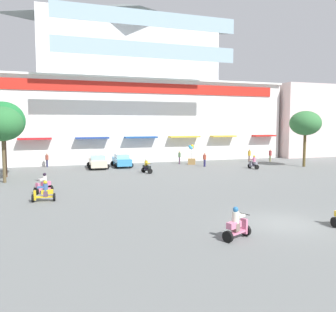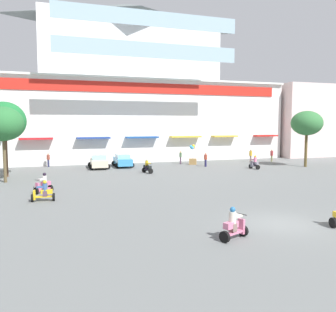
{
  "view_description": "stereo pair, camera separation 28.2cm",
  "coord_description": "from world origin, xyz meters",
  "px_view_note": "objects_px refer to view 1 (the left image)",
  "views": [
    {
      "loc": [
        -11.53,
        -15.01,
        5.18
      ],
      "look_at": [
        -1.66,
        13.38,
        2.4
      ],
      "focal_mm": 38.0,
      "sensor_mm": 36.0,
      "label": 1
    },
    {
      "loc": [
        -11.27,
        -15.11,
        5.18
      ],
      "look_at": [
        -1.66,
        13.38,
        2.4
      ],
      "focal_mm": 38.0,
      "sensor_mm": 36.0,
      "label": 2
    }
  ],
  "objects_px": {
    "scooter_rider_2": "(147,167)",
    "scooter_rider_3": "(44,193)",
    "pedestrian_2": "(249,155)",
    "pedestrian_3": "(47,159)",
    "parked_car_1": "(122,160)",
    "scooter_rider_1": "(237,226)",
    "plaza_tree_1": "(305,123)",
    "parked_car_0": "(98,162)",
    "scooter_rider_5": "(253,163)",
    "pedestrian_1": "(270,155)",
    "balloon_vendor_cart": "(192,156)",
    "plaza_tree_2": "(2,124)",
    "pedestrian_0": "(205,159)",
    "scooter_rider_9": "(44,185)",
    "pedestrian_4": "(179,156)",
    "plaza_tree_0": "(3,122)"
  },
  "relations": [
    {
      "from": "pedestrian_3",
      "to": "pedestrian_4",
      "type": "bearing_deg",
      "value": -8.61
    },
    {
      "from": "parked_car_1",
      "to": "pedestrian_3",
      "type": "bearing_deg",
      "value": 162.61
    },
    {
      "from": "plaza_tree_1",
      "to": "scooter_rider_5",
      "type": "relative_size",
      "value": 4.24
    },
    {
      "from": "scooter_rider_5",
      "to": "balloon_vendor_cart",
      "type": "xyz_separation_m",
      "value": [
        -5.03,
        6.18,
        0.43
      ]
    },
    {
      "from": "scooter_rider_5",
      "to": "pedestrian_0",
      "type": "xyz_separation_m",
      "value": [
        -4.4,
        3.69,
        0.3
      ]
    },
    {
      "from": "plaza_tree_1",
      "to": "scooter_rider_2",
      "type": "distance_m",
      "value": 19.85
    },
    {
      "from": "pedestrian_3",
      "to": "scooter_rider_5",
      "type": "bearing_deg",
      "value": -22.9
    },
    {
      "from": "scooter_rider_9",
      "to": "pedestrian_3",
      "type": "xyz_separation_m",
      "value": [
        0.36,
        16.59,
        0.3
      ]
    },
    {
      "from": "scooter_rider_1",
      "to": "pedestrian_1",
      "type": "height_order",
      "value": "pedestrian_1"
    },
    {
      "from": "parked_car_0",
      "to": "scooter_rider_1",
      "type": "bearing_deg",
      "value": -85.27
    },
    {
      "from": "scooter_rider_2",
      "to": "pedestrian_2",
      "type": "bearing_deg",
      "value": 19.13
    },
    {
      "from": "scooter_rider_2",
      "to": "pedestrian_3",
      "type": "height_order",
      "value": "pedestrian_3"
    },
    {
      "from": "plaza_tree_2",
      "to": "parked_car_0",
      "type": "bearing_deg",
      "value": 39.23
    },
    {
      "from": "parked_car_1",
      "to": "scooter_rider_3",
      "type": "relative_size",
      "value": 2.83
    },
    {
      "from": "parked_car_1",
      "to": "scooter_rider_1",
      "type": "height_order",
      "value": "scooter_rider_1"
    },
    {
      "from": "plaza_tree_1",
      "to": "pedestrian_4",
      "type": "height_order",
      "value": "plaza_tree_1"
    },
    {
      "from": "scooter_rider_2",
      "to": "scooter_rider_3",
      "type": "xyz_separation_m",
      "value": [
        -10.09,
        -10.75,
        -0.04
      ]
    },
    {
      "from": "pedestrian_2",
      "to": "plaza_tree_2",
      "type": "bearing_deg",
      "value": -166.22
    },
    {
      "from": "scooter_rider_3",
      "to": "pedestrian_3",
      "type": "xyz_separation_m",
      "value": [
        0.34,
        19.55,
        0.35
      ]
    },
    {
      "from": "parked_car_0",
      "to": "scooter_rider_5",
      "type": "height_order",
      "value": "scooter_rider_5"
    },
    {
      "from": "pedestrian_1",
      "to": "pedestrian_2",
      "type": "bearing_deg",
      "value": 176.74
    },
    {
      "from": "pedestrian_4",
      "to": "plaza_tree_0",
      "type": "bearing_deg",
      "value": -167.02
    },
    {
      "from": "parked_car_1",
      "to": "scooter_rider_9",
      "type": "distance_m",
      "value": 16.48
    },
    {
      "from": "scooter_rider_5",
      "to": "scooter_rider_1",
      "type": "bearing_deg",
      "value": -124.31
    },
    {
      "from": "scooter_rider_5",
      "to": "pedestrian_0",
      "type": "height_order",
      "value": "pedestrian_0"
    },
    {
      "from": "balloon_vendor_cart",
      "to": "scooter_rider_3",
      "type": "bearing_deg",
      "value": -136.99
    },
    {
      "from": "plaza_tree_1",
      "to": "pedestrian_2",
      "type": "distance_m",
      "value": 8.35
    },
    {
      "from": "parked_car_0",
      "to": "pedestrian_0",
      "type": "height_order",
      "value": "pedestrian_0"
    },
    {
      "from": "plaza_tree_2",
      "to": "scooter_rider_2",
      "type": "height_order",
      "value": "plaza_tree_2"
    },
    {
      "from": "parked_car_0",
      "to": "scooter_rider_5",
      "type": "distance_m",
      "value": 17.87
    },
    {
      "from": "scooter_rider_3",
      "to": "pedestrian_1",
      "type": "xyz_separation_m",
      "value": [
        28.92,
        16.01,
        0.36
      ]
    },
    {
      "from": "plaza_tree_2",
      "to": "pedestrian_4",
      "type": "distance_m",
      "value": 21.47
    },
    {
      "from": "plaza_tree_1",
      "to": "pedestrian_1",
      "type": "xyz_separation_m",
      "value": [
        -0.48,
        6.08,
        -4.21
      ]
    },
    {
      "from": "parked_car_1",
      "to": "balloon_vendor_cart",
      "type": "distance_m",
      "value": 8.81
    },
    {
      "from": "pedestrian_2",
      "to": "scooter_rider_1",
      "type": "bearing_deg",
      "value": -123.0
    },
    {
      "from": "parked_car_1",
      "to": "scooter_rider_2",
      "type": "relative_size",
      "value": 2.81
    },
    {
      "from": "pedestrian_1",
      "to": "scooter_rider_9",
      "type": "bearing_deg",
      "value": -155.73
    },
    {
      "from": "parked_car_0",
      "to": "scooter_rider_1",
      "type": "distance_m",
      "value": 27.59
    },
    {
      "from": "plaza_tree_1",
      "to": "scooter_rider_3",
      "type": "distance_m",
      "value": 31.36
    },
    {
      "from": "parked_car_0",
      "to": "scooter_rider_9",
      "type": "distance_m",
      "value": 14.77
    },
    {
      "from": "plaza_tree_1",
      "to": "plaza_tree_2",
      "type": "relative_size",
      "value": 1.0
    },
    {
      "from": "scooter_rider_5",
      "to": "pedestrian_0",
      "type": "relative_size",
      "value": 0.94
    },
    {
      "from": "scooter_rider_1",
      "to": "scooter_rider_2",
      "type": "xyz_separation_m",
      "value": [
        1.96,
        21.73,
        -0.0
      ]
    },
    {
      "from": "plaza_tree_2",
      "to": "parked_car_0",
      "type": "relative_size",
      "value": 1.47
    },
    {
      "from": "parked_car_0",
      "to": "parked_car_1",
      "type": "height_order",
      "value": "parked_car_1"
    },
    {
      "from": "scooter_rider_3",
      "to": "pedestrian_0",
      "type": "relative_size",
      "value": 0.91
    },
    {
      "from": "scooter_rider_2",
      "to": "pedestrian_2",
      "type": "xyz_separation_m",
      "value": [
        15.68,
        5.44,
        0.35
      ]
    },
    {
      "from": "parked_car_1",
      "to": "pedestrian_3",
      "type": "relative_size",
      "value": 2.63
    },
    {
      "from": "balloon_vendor_cart",
      "to": "plaza_tree_2",
      "type": "bearing_deg",
      "value": -160.71
    },
    {
      "from": "pedestrian_1",
      "to": "scooter_rider_5",
      "type": "bearing_deg",
      "value": -137.41
    }
  ]
}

